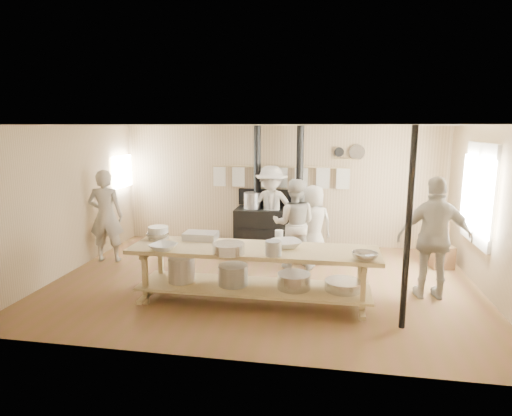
# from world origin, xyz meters

# --- Properties ---
(ground) EXTENTS (7.00, 7.00, 0.00)m
(ground) POSITION_xyz_m (0.00, 0.00, 0.00)
(ground) COLOR brown
(ground) RESTS_ON ground
(room_shell) EXTENTS (7.00, 7.00, 7.00)m
(room_shell) POSITION_xyz_m (0.00, 0.00, 1.62)
(room_shell) COLOR tan
(room_shell) RESTS_ON ground
(window_right) EXTENTS (0.09, 1.50, 1.65)m
(window_right) POSITION_xyz_m (3.47, 0.60, 1.50)
(window_right) COLOR beige
(window_right) RESTS_ON ground
(left_opening) EXTENTS (0.00, 0.90, 0.90)m
(left_opening) POSITION_xyz_m (-3.45, 2.00, 1.60)
(left_opening) COLOR white
(left_opening) RESTS_ON ground
(stove) EXTENTS (1.90, 0.75, 2.60)m
(stove) POSITION_xyz_m (-0.01, 2.12, 0.52)
(stove) COLOR black
(stove) RESTS_ON ground
(towel_rail) EXTENTS (3.00, 0.04, 0.47)m
(towel_rail) POSITION_xyz_m (0.00, 2.40, 1.56)
(towel_rail) COLOR tan
(towel_rail) RESTS_ON ground
(back_wall_shelf) EXTENTS (0.63, 0.14, 0.32)m
(back_wall_shelf) POSITION_xyz_m (1.46, 2.43, 2.00)
(back_wall_shelf) COLOR tan
(back_wall_shelf) RESTS_ON ground
(prep_table) EXTENTS (3.60, 0.90, 0.85)m
(prep_table) POSITION_xyz_m (-0.01, -0.90, 0.52)
(prep_table) COLOR tan
(prep_table) RESTS_ON ground
(support_post) EXTENTS (0.08, 0.08, 2.60)m
(support_post) POSITION_xyz_m (2.05, -1.35, 1.30)
(support_post) COLOR black
(support_post) RESTS_ON ground
(cook_far_left) EXTENTS (0.72, 0.55, 1.78)m
(cook_far_left) POSITION_xyz_m (-3.15, 0.65, 0.89)
(cook_far_left) COLOR #B2A99D
(cook_far_left) RESTS_ON ground
(cook_left) EXTENTS (0.81, 0.63, 1.66)m
(cook_left) POSITION_xyz_m (0.46, 0.83, 0.83)
(cook_left) COLOR #B2A99D
(cook_left) RESTS_ON ground
(cook_center) EXTENTS (0.87, 0.72, 1.52)m
(cook_center) POSITION_xyz_m (0.79, 1.09, 0.76)
(cook_center) COLOR #B2A99D
(cook_center) RESTS_ON ground
(cook_right) EXTENTS (1.12, 0.52, 1.87)m
(cook_right) POSITION_xyz_m (2.64, -0.23, 0.93)
(cook_right) COLOR #B2A99D
(cook_right) RESTS_ON ground
(cook_by_window) EXTENTS (1.16, 0.68, 1.78)m
(cook_by_window) POSITION_xyz_m (-0.12, 1.95, 0.89)
(cook_by_window) COLOR #B2A99D
(cook_by_window) RESTS_ON ground
(chair) EXTENTS (0.45, 0.45, 0.83)m
(chair) POSITION_xyz_m (3.15, 1.33, 0.25)
(chair) COLOR brown
(chair) RESTS_ON ground
(bowl_white_a) EXTENTS (0.45, 0.45, 0.09)m
(bowl_white_a) POSITION_xyz_m (-1.24, -1.23, 0.90)
(bowl_white_a) COLOR white
(bowl_white_a) RESTS_ON prep_table
(bowl_steel_a) EXTENTS (0.45, 0.45, 0.11)m
(bowl_steel_a) POSITION_xyz_m (-1.55, -0.67, 0.90)
(bowl_steel_a) COLOR silver
(bowl_steel_a) RESTS_ON prep_table
(bowl_white_b) EXTENTS (0.57, 0.57, 0.10)m
(bowl_white_b) POSITION_xyz_m (0.47, -0.79, 0.90)
(bowl_white_b) COLOR white
(bowl_white_b) RESTS_ON prep_table
(bowl_steel_b) EXTENTS (0.35, 0.35, 0.11)m
(bowl_steel_b) POSITION_xyz_m (1.55, -1.23, 0.90)
(bowl_steel_b) COLOR silver
(bowl_steel_b) RESTS_ON prep_table
(roasting_pan) EXTENTS (0.51, 0.34, 0.11)m
(roasting_pan) POSITION_xyz_m (-0.89, -0.57, 0.91)
(roasting_pan) COLOR #B2B2B7
(roasting_pan) RESTS_ON prep_table
(mixing_bowl_large) EXTENTS (0.50, 0.50, 0.14)m
(mixing_bowl_large) POSITION_xyz_m (-0.28, -1.23, 0.92)
(mixing_bowl_large) COLOR silver
(mixing_bowl_large) RESTS_ON prep_table
(bucket_galv) EXTENTS (0.28, 0.28, 0.21)m
(bucket_galv) POSITION_xyz_m (0.34, -1.23, 0.95)
(bucket_galv) COLOR gray
(bucket_galv) RESTS_ON prep_table
(deep_bowl_enamel) EXTENTS (0.32, 0.32, 0.19)m
(deep_bowl_enamel) POSITION_xyz_m (-1.55, -0.65, 0.95)
(deep_bowl_enamel) COLOR white
(deep_bowl_enamel) RESTS_ON prep_table
(pitcher) EXTENTS (0.13, 0.13, 0.20)m
(pitcher) POSITION_xyz_m (0.34, -0.57, 0.95)
(pitcher) COLOR white
(pitcher) RESTS_ON prep_table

